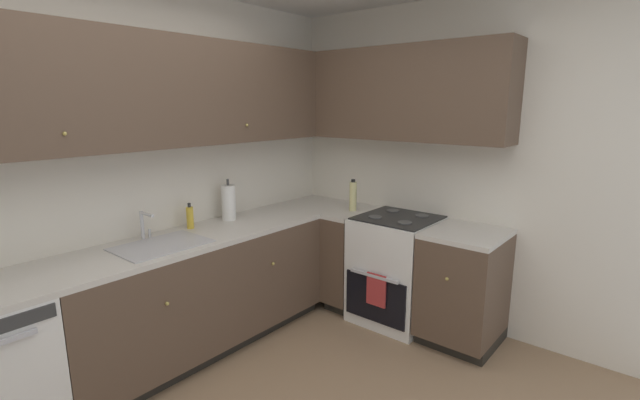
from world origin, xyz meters
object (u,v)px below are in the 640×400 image
at_px(soap_bottle, 190,217).
at_px(paper_towel_roll, 229,202).
at_px(oven_range, 396,268).
at_px(oil_bottle, 353,196).

xyz_separation_m(soap_bottle, paper_towel_roll, (0.35, -0.02, 0.06)).
bearing_deg(oven_range, oil_bottle, 92.36).
bearing_deg(paper_towel_roll, oil_bottle, -33.25).
bearing_deg(oven_range, soap_bottle, 140.24).
relative_size(paper_towel_roll, oil_bottle, 1.23).
xyz_separation_m(oven_range, oil_bottle, (-0.02, 0.45, 0.56)).
relative_size(oven_range, oil_bottle, 3.72).
bearing_deg(soap_bottle, oven_range, -39.76).
distance_m(oven_range, soap_bottle, 1.72).
distance_m(oven_range, oil_bottle, 0.72).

